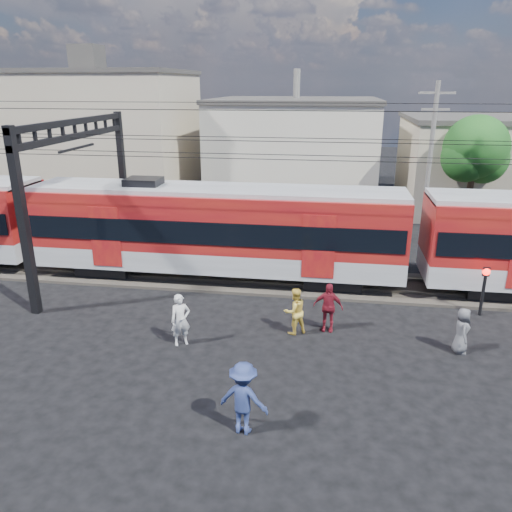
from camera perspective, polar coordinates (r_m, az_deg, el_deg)
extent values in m
plane|color=black|center=(15.02, 3.60, -14.65)|extent=(120.00, 120.00, 0.00)
cube|color=#2D2823|center=(22.09, 5.54, -3.00)|extent=(70.00, 3.40, 0.12)
cube|color=#59544C|center=(21.35, 5.43, -3.45)|extent=(70.00, 0.12, 0.12)
cube|color=#59544C|center=(22.74, 5.67, -2.01)|extent=(70.00, 0.12, 0.12)
cube|color=black|center=(24.14, -16.32, -1.02)|extent=(2.40, 2.20, 0.70)
cube|color=black|center=(21.96, 8.76, -2.46)|extent=(2.40, 2.20, 0.70)
cube|color=gray|center=(22.23, -4.44, 0.18)|extent=(16.00, 3.00, 0.90)
cube|color=maroon|center=(21.75, -4.55, 4.29)|extent=(16.00, 3.00, 2.40)
cube|color=black|center=(21.82, -4.53, 3.66)|extent=(15.68, 3.08, 0.95)
cube|color=gray|center=(21.47, -4.63, 7.52)|extent=(16.00, 2.60, 0.25)
cube|color=black|center=(22.99, 25.34, -3.16)|extent=(2.40, 2.20, 0.70)
cube|color=black|center=(19.97, -25.03, 3.27)|extent=(0.30, 0.30, 7.00)
cube|color=black|center=(27.70, -14.94, 8.41)|extent=(0.30, 0.30, 7.00)
cube|color=black|center=(23.28, -20.09, 14.21)|extent=(0.25, 9.30, 0.25)
cube|color=black|center=(23.32, -19.92, 12.75)|extent=(0.25, 9.30, 0.25)
cylinder|color=black|center=(19.99, 5.92, 10.84)|extent=(70.00, 0.03, 0.03)
cylinder|color=black|center=(21.37, 6.13, 11.37)|extent=(70.00, 0.03, 0.03)
cylinder|color=black|center=(19.90, 5.99, 12.84)|extent=(70.00, 0.03, 0.03)
cylinder|color=black|center=(21.29, 6.20, 13.23)|extent=(70.00, 0.03, 0.03)
cylinder|color=black|center=(17.01, 5.62, 16.20)|extent=(70.00, 0.03, 0.03)
cylinder|color=black|center=(23.99, 6.67, 16.98)|extent=(70.00, 0.03, 0.03)
cube|color=tan|center=(40.84, -17.89, 12.82)|extent=(14.00, 10.00, 9.00)
cube|color=#3F3D3A|center=(40.67, -18.59, 19.32)|extent=(14.28, 10.20, 0.30)
cube|color=beige|center=(39.87, 4.49, 12.07)|extent=(12.00, 12.00, 7.00)
cube|color=#3F3D3A|center=(39.59, 4.63, 17.32)|extent=(12.24, 12.24, 0.30)
cylinder|color=slate|center=(28.21, 19.17, 9.73)|extent=(0.24, 0.24, 8.50)
cube|color=slate|center=(27.91, 20.01, 17.12)|extent=(1.80, 0.12, 0.12)
cube|color=slate|center=(27.94, 19.82, 15.49)|extent=(1.40, 0.12, 0.12)
cylinder|color=#382619|center=(32.13, 23.13, 6.12)|extent=(0.36, 0.36, 3.92)
sphere|color=#164E19|center=(31.68, 23.83, 11.29)|extent=(3.64, 3.64, 3.64)
sphere|color=#164E19|center=(32.20, 24.58, 10.03)|extent=(2.80, 2.80, 2.80)
imported|color=silver|center=(16.91, -8.62, -7.23)|extent=(0.78, 0.70, 1.80)
imported|color=gold|center=(17.51, 4.45, -6.30)|extent=(1.03, 0.98, 1.69)
imported|color=navy|center=(12.83, -1.45, -15.94)|extent=(1.37, 0.95, 1.95)
imported|color=maroon|center=(17.82, 8.23, -5.79)|extent=(1.09, 0.55, 1.79)
imported|color=#515156|center=(17.61, 22.46, -7.89)|extent=(0.54, 0.78, 1.55)
cylinder|color=black|center=(20.58, 24.50, -3.88)|extent=(0.12, 0.12, 1.82)
sphere|color=#FF140C|center=(20.28, 24.83, -1.64)|extent=(0.28, 0.28, 0.28)
cube|color=black|center=(20.28, 24.83, -1.64)|extent=(0.25, 0.06, 0.35)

